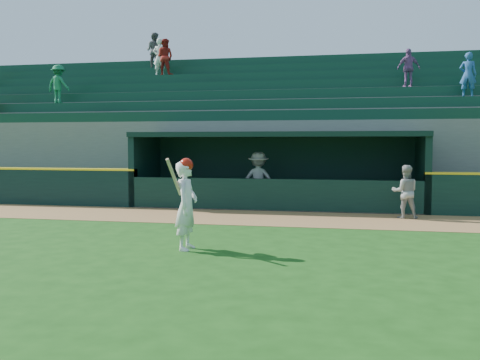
{
  "coord_description": "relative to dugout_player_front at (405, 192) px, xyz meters",
  "views": [
    {
      "loc": [
        2.35,
        -9.84,
        2.12
      ],
      "look_at": [
        0.0,
        1.6,
        1.3
      ],
      "focal_mm": 40.0,
      "sensor_mm": 36.0,
      "label": 1
    }
  ],
  "objects": [
    {
      "name": "dugout_player_front",
      "position": [
        0.0,
        0.0,
        0.0
      ],
      "size": [
        0.74,
        0.58,
        1.5
      ],
      "primitive_type": "imported",
      "rotation": [
        0.0,
        0.0,
        3.17
      ],
      "color": "#9D9D98",
      "rests_on": "ground"
    },
    {
      "name": "warning_track",
      "position": [
        -3.89,
        -0.72,
        -0.74
      ],
      "size": [
        40.0,
        3.0,
        0.01
      ],
      "primitive_type": "cube",
      "color": "olive",
      "rests_on": "ground"
    },
    {
      "name": "stands",
      "position": [
        -3.89,
        6.95,
        1.65
      ],
      "size": [
        34.5,
        6.25,
        7.14
      ],
      "color": "slate",
      "rests_on": "ground"
    },
    {
      "name": "dugout",
      "position": [
        -3.89,
        2.39,
        0.61
      ],
      "size": [
        9.4,
        2.8,
        2.46
      ],
      "color": "#61615C",
      "rests_on": "ground"
    },
    {
      "name": "ground",
      "position": [
        -3.89,
        -5.62,
        -0.75
      ],
      "size": [
        120.0,
        120.0,
        0.0
      ],
      "primitive_type": "plane",
      "color": "#184611",
      "rests_on": "ground"
    },
    {
      "name": "dugout_player_inside",
      "position": [
        -4.47,
        1.84,
        0.16
      ],
      "size": [
        1.21,
        0.75,
        1.81
      ],
      "primitive_type": "imported",
      "rotation": [
        0.0,
        0.0,
        3.2
      ],
      "color": "#979792",
      "rests_on": "ground"
    },
    {
      "name": "batter_at_plate",
      "position": [
        -4.68,
        -5.41,
        0.16
      ],
      "size": [
        0.5,
        0.8,
        1.83
      ],
      "color": "white",
      "rests_on": "ground"
    }
  ]
}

